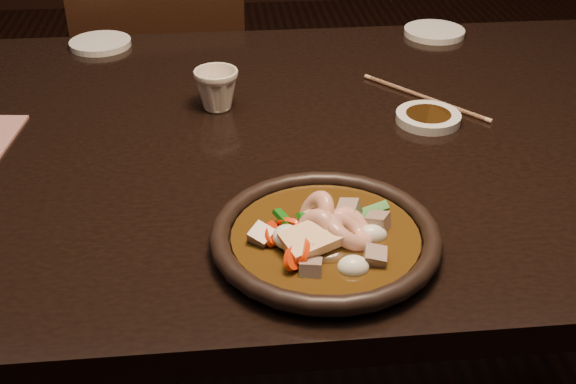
{
  "coord_description": "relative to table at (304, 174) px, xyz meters",
  "views": [
    {
      "loc": [
        -0.12,
        -0.97,
        1.26
      ],
      "look_at": [
        -0.05,
        -0.25,
        0.8
      ],
      "focal_mm": 45.0,
      "sensor_mm": 36.0,
      "label": 1
    }
  ],
  "objects": [
    {
      "name": "tea_cup",
      "position": [
        -0.13,
        0.09,
        0.11
      ],
      "size": [
        0.09,
        0.09,
        0.07
      ],
      "primitive_type": "imported",
      "rotation": [
        0.0,
        0.0,
        0.37
      ],
      "color": "beige",
      "rests_on": "table"
    },
    {
      "name": "chair",
      "position": [
        -0.27,
        0.67,
        -0.22
      ],
      "size": [
        0.45,
        0.45,
        0.83
      ],
      "rotation": [
        0.0,
        0.0,
        3.29
      ],
      "color": "black",
      "rests_on": "floor"
    },
    {
      "name": "plate",
      "position": [
        -0.01,
        -0.3,
        0.09
      ],
      "size": [
        0.27,
        0.27,
        0.03
      ],
      "color": "black",
      "rests_on": "table"
    },
    {
      "name": "table",
      "position": [
        0.0,
        0.0,
        0.0
      ],
      "size": [
        1.6,
        0.9,
        0.75
      ],
      "color": "black",
      "rests_on": "floor"
    },
    {
      "name": "chopsticks",
      "position": [
        0.21,
        0.09,
        0.08
      ],
      "size": [
        0.17,
        0.2,
        0.01
      ],
      "rotation": [
        0.0,
        0.0,
        0.7
      ],
      "color": "tan",
      "rests_on": "table"
    },
    {
      "name": "saucer_left",
      "position": [
        -0.35,
        0.39,
        0.08
      ],
      "size": [
        0.12,
        0.12,
        0.01
      ],
      "primitive_type": "cylinder",
      "color": "silver",
      "rests_on": "table"
    },
    {
      "name": "stirfry",
      "position": [
        -0.01,
        -0.3,
        0.1
      ],
      "size": [
        0.18,
        0.14,
        0.06
      ],
      "color": "#3A240A",
      "rests_on": "plate"
    },
    {
      "name": "saucer_right",
      "position": [
        0.31,
        0.39,
        0.08
      ],
      "size": [
        0.12,
        0.12,
        0.01
      ],
      "primitive_type": "cylinder",
      "color": "silver",
      "rests_on": "table"
    },
    {
      "name": "soy_dish",
      "position": [
        0.19,
        0.01,
        0.08
      ],
      "size": [
        0.1,
        0.1,
        0.01
      ],
      "primitive_type": "cylinder",
      "color": "silver",
      "rests_on": "table"
    }
  ]
}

